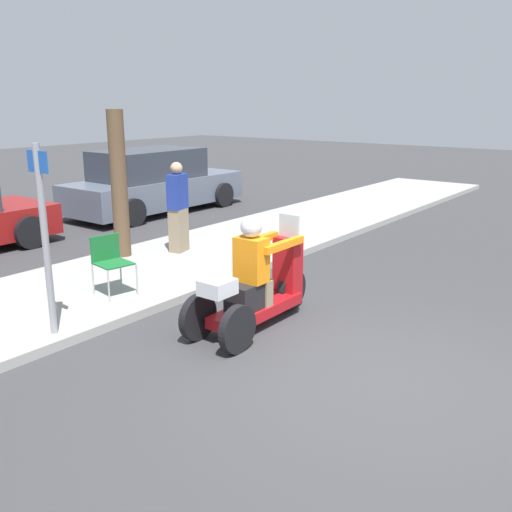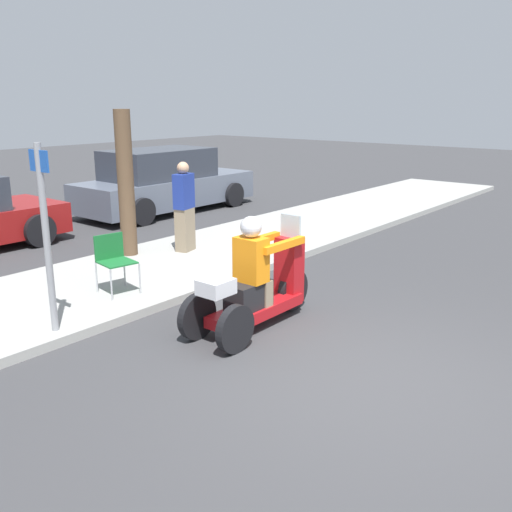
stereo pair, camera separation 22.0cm
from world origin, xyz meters
The scene contains 8 objects.
ground_plane centered at (0.00, 0.00, 0.00)m, with size 60.00×60.00×0.00m, color #38383A.
sidewalk_strip centered at (0.00, 4.60, 0.06)m, with size 28.00×2.80×0.12m.
motorcycle_trike centered at (0.41, 1.86, 0.52)m, with size 2.09×0.70×1.43m.
spectator_far_back centered at (2.16, 4.96, 0.89)m, with size 0.43×0.32×1.60m.
folding_chair_curbside centered at (-0.08, 4.07, 0.62)m, with size 0.53×0.53×0.82m.
parked_car_lot_center centered at (4.89, 8.55, 0.75)m, with size 4.79×1.98×1.59m.
tree_trunk centered at (1.34, 5.53, 1.37)m, with size 0.28×0.28×2.50m.
street_sign centered at (-1.42, 3.45, 1.32)m, with size 0.08×0.36×2.20m.
Camera 2 is at (-4.79, -2.40, 2.77)m, focal length 40.00 mm.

